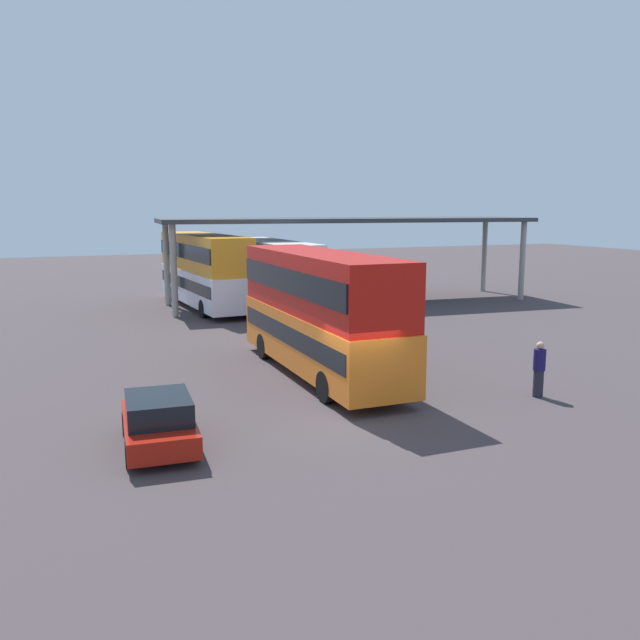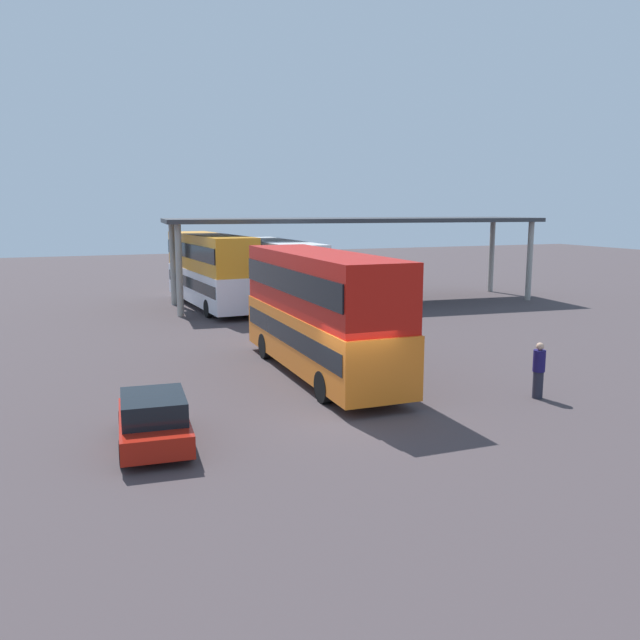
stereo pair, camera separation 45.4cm
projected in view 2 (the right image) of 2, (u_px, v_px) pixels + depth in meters
name	position (u px, v px, depth m)	size (l,w,h in m)	color
ground_plane	(349.00, 414.00, 18.84)	(140.00, 140.00, 0.00)	#443A3C
double_decker_main	(320.00, 309.00, 22.94)	(2.62, 10.38, 4.39)	orange
parked_hatchback	(154.00, 420.00, 16.26)	(1.95, 3.81, 1.35)	#A4180D
double_decker_near_canopy	(210.00, 268.00, 38.77)	(3.17, 11.69, 4.38)	white
double_decker_mid_row	(278.00, 272.00, 37.80)	(2.51, 10.66, 4.05)	navy
depot_canopy	(356.00, 223.00, 40.41)	(23.81, 7.74, 5.30)	#33353A
pedestrian_waiting	(539.00, 370.00, 20.33)	(0.38, 0.38, 1.79)	#262633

